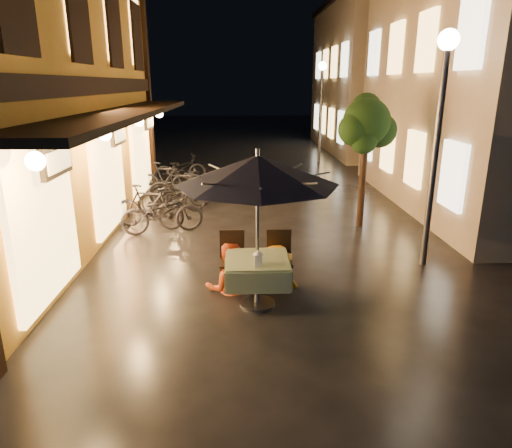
{
  "coord_description": "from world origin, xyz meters",
  "views": [
    {
      "loc": [
        -0.53,
        -6.08,
        3.35
      ],
      "look_at": [
        -0.27,
        1.03,
        1.15
      ],
      "focal_mm": 32.0,
      "sensor_mm": 36.0,
      "label": 1
    }
  ],
  "objects_px": {
    "person_yellow": "(276,247)",
    "bicycle_0": "(162,212)",
    "streetlamp_near": "(441,109)",
    "cafe_table": "(257,270)",
    "person_orange": "(228,244)",
    "patio_umbrella": "(258,170)",
    "table_lantern": "(258,257)"
  },
  "relations": [
    {
      "from": "table_lantern",
      "to": "cafe_table",
      "type": "bearing_deg",
      "value": 90.0
    },
    {
      "from": "cafe_table",
      "to": "person_yellow",
      "type": "height_order",
      "value": "person_yellow"
    },
    {
      "from": "patio_umbrella",
      "to": "person_orange",
      "type": "bearing_deg",
      "value": 128.54
    },
    {
      "from": "streetlamp_near",
      "to": "person_yellow",
      "type": "height_order",
      "value": "streetlamp_near"
    },
    {
      "from": "bicycle_0",
      "to": "patio_umbrella",
      "type": "bearing_deg",
      "value": -166.28
    },
    {
      "from": "streetlamp_near",
      "to": "person_yellow",
      "type": "distance_m",
      "value": 3.78
    },
    {
      "from": "cafe_table",
      "to": "table_lantern",
      "type": "distance_m",
      "value": 0.44
    },
    {
      "from": "table_lantern",
      "to": "bicycle_0",
      "type": "distance_m",
      "value": 4.52
    },
    {
      "from": "cafe_table",
      "to": "patio_umbrella",
      "type": "xyz_separation_m",
      "value": [
        0.0,
        -0.0,
        1.56
      ]
    },
    {
      "from": "cafe_table",
      "to": "patio_umbrella",
      "type": "relative_size",
      "value": 0.4
    },
    {
      "from": "cafe_table",
      "to": "person_orange",
      "type": "xyz_separation_m",
      "value": [
        -0.47,
        0.59,
        0.22
      ]
    },
    {
      "from": "bicycle_0",
      "to": "table_lantern",
      "type": "bearing_deg",
      "value": -168.09
    },
    {
      "from": "person_yellow",
      "to": "bicycle_0",
      "type": "height_order",
      "value": "person_yellow"
    },
    {
      "from": "table_lantern",
      "to": "bicycle_0",
      "type": "xyz_separation_m",
      "value": [
        -2.06,
        4.0,
        -0.42
      ]
    },
    {
      "from": "streetlamp_near",
      "to": "person_orange",
      "type": "height_order",
      "value": "streetlamp_near"
    },
    {
      "from": "person_orange",
      "to": "person_yellow",
      "type": "xyz_separation_m",
      "value": [
        0.8,
        -0.03,
        -0.05
      ]
    },
    {
      "from": "table_lantern",
      "to": "person_orange",
      "type": "height_order",
      "value": "person_orange"
    },
    {
      "from": "cafe_table",
      "to": "person_yellow",
      "type": "distance_m",
      "value": 0.67
    },
    {
      "from": "person_yellow",
      "to": "bicycle_0",
      "type": "distance_m",
      "value": 3.97
    },
    {
      "from": "patio_umbrella",
      "to": "person_orange",
      "type": "relative_size",
      "value": 1.52
    },
    {
      "from": "person_yellow",
      "to": "streetlamp_near",
      "type": "bearing_deg",
      "value": -178.18
    },
    {
      "from": "person_orange",
      "to": "patio_umbrella",
      "type": "bearing_deg",
      "value": 120.65
    },
    {
      "from": "cafe_table",
      "to": "person_orange",
      "type": "bearing_deg",
      "value": 128.54
    },
    {
      "from": "person_orange",
      "to": "table_lantern",
      "type": "bearing_deg",
      "value": 110.13
    },
    {
      "from": "cafe_table",
      "to": "person_yellow",
      "type": "relative_size",
      "value": 0.65
    },
    {
      "from": "cafe_table",
      "to": "person_orange",
      "type": "relative_size",
      "value": 0.61
    },
    {
      "from": "streetlamp_near",
      "to": "patio_umbrella",
      "type": "xyz_separation_m",
      "value": [
        -3.27,
        -1.57,
        -0.77
      ]
    },
    {
      "from": "table_lantern",
      "to": "person_yellow",
      "type": "relative_size",
      "value": 0.17
    },
    {
      "from": "bicycle_0",
      "to": "person_yellow",
      "type": "bearing_deg",
      "value": -158.11
    },
    {
      "from": "streetlamp_near",
      "to": "person_yellow",
      "type": "relative_size",
      "value": 2.79
    },
    {
      "from": "person_orange",
      "to": "person_yellow",
      "type": "relative_size",
      "value": 1.07
    },
    {
      "from": "cafe_table",
      "to": "table_lantern",
      "type": "xyz_separation_m",
      "value": [
        0.0,
        -0.29,
        0.33
      ]
    }
  ]
}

